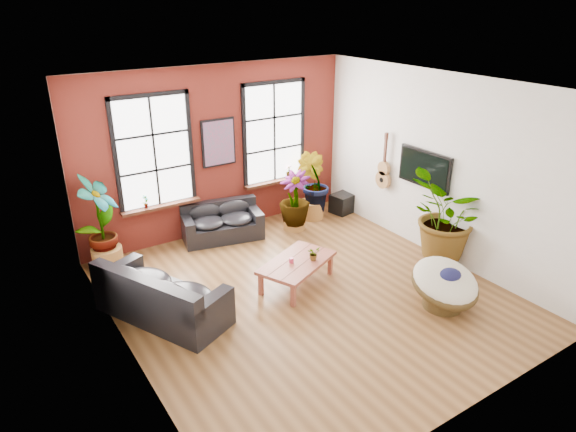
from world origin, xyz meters
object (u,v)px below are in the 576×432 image
at_px(coffee_table, 297,264).
at_px(papasan_chair, 445,284).
at_px(sofa_back, 221,222).
at_px(sofa_left, 160,297).

relative_size(coffee_table, papasan_chair, 1.38).
bearing_deg(sofa_back, sofa_left, -122.29).
relative_size(sofa_back, papasan_chair, 1.49).
height_order(coffee_table, papasan_chair, papasan_chair).
distance_m(sofa_left, coffee_table, 2.40).
xyz_separation_m(sofa_back, coffee_table, (0.24, -2.45, 0.07)).
distance_m(sofa_left, papasan_chair, 4.56).
distance_m(sofa_back, coffee_table, 2.47).
xyz_separation_m(sofa_left, papasan_chair, (3.98, -2.23, 0.04)).
bearing_deg(papasan_chair, sofa_left, 153.88).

